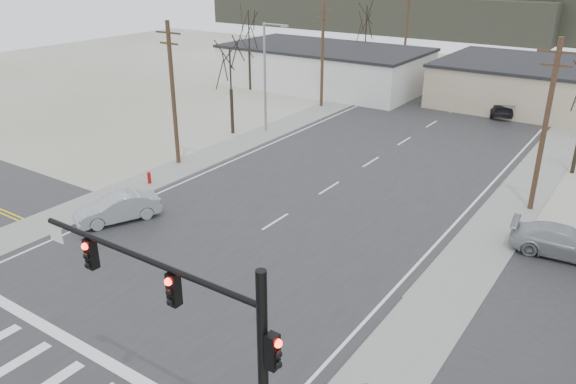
% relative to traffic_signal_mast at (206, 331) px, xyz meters
% --- Properties ---
extents(ground, '(140.00, 140.00, 0.00)m').
position_rel_traffic_signal_mast_xyz_m(ground, '(-7.89, 6.20, -4.67)').
color(ground, silver).
rests_on(ground, ground).
extents(main_road, '(18.00, 110.00, 0.05)m').
position_rel_traffic_signal_mast_xyz_m(main_road, '(-7.89, 21.20, -4.65)').
color(main_road, '#262628').
rests_on(main_road, ground).
extents(cross_road, '(90.00, 10.00, 0.04)m').
position_rel_traffic_signal_mast_xyz_m(cross_road, '(-7.89, 6.20, -4.65)').
color(cross_road, '#262628').
rests_on(cross_road, ground).
extents(sidewalk_left, '(3.00, 90.00, 0.06)m').
position_rel_traffic_signal_mast_xyz_m(sidewalk_left, '(-18.49, 26.20, -4.64)').
color(sidewalk_left, gray).
rests_on(sidewalk_left, ground).
extents(sidewalk_right, '(3.00, 90.00, 0.06)m').
position_rel_traffic_signal_mast_xyz_m(sidewalk_right, '(2.71, 26.20, -4.64)').
color(sidewalk_right, gray).
rests_on(sidewalk_right, ground).
extents(traffic_signal_mast, '(8.95, 0.43, 7.20)m').
position_rel_traffic_signal_mast_xyz_m(traffic_signal_mast, '(0.00, 0.00, 0.00)').
color(traffic_signal_mast, black).
rests_on(traffic_signal_mast, ground).
extents(fire_hydrant, '(0.24, 0.24, 0.87)m').
position_rel_traffic_signal_mast_xyz_m(fire_hydrant, '(-18.09, 14.20, -4.22)').
color(fire_hydrant, '#A50C0C').
rests_on(fire_hydrant, ground).
extents(building_left_far, '(22.30, 12.30, 4.50)m').
position_rel_traffic_signal_mast_xyz_m(building_left_far, '(-23.89, 46.20, -2.42)').
color(building_left_far, silver).
rests_on(building_left_far, ground).
extents(upole_left_b, '(2.20, 0.30, 10.00)m').
position_rel_traffic_signal_mast_xyz_m(upole_left_b, '(-19.39, 18.20, 0.55)').
color(upole_left_b, '#4C3023').
rests_on(upole_left_b, ground).
extents(upole_left_c, '(2.20, 0.30, 10.00)m').
position_rel_traffic_signal_mast_xyz_m(upole_left_c, '(-19.39, 38.20, 0.55)').
color(upole_left_c, '#4C3023').
rests_on(upole_left_c, ground).
extents(upole_left_d, '(2.20, 0.30, 10.00)m').
position_rel_traffic_signal_mast_xyz_m(upole_left_d, '(-19.39, 58.20, 0.55)').
color(upole_left_d, '#4C3023').
rests_on(upole_left_d, ground).
extents(upole_right_a, '(2.20, 0.30, 10.00)m').
position_rel_traffic_signal_mast_xyz_m(upole_right_a, '(3.61, 24.20, 0.55)').
color(upole_right_a, '#4C3023').
rests_on(upole_right_a, ground).
extents(streetlight_main, '(2.40, 0.25, 9.00)m').
position_rel_traffic_signal_mast_xyz_m(streetlight_main, '(-18.69, 28.20, 0.41)').
color(streetlight_main, gray).
rests_on(streetlight_main, ground).
extents(tree_left_near, '(3.30, 3.30, 7.35)m').
position_rel_traffic_signal_mast_xyz_m(tree_left_near, '(-20.89, 26.20, 0.55)').
color(tree_left_near, black).
rests_on(tree_left_near, ground).
extents(tree_left_far, '(3.96, 3.96, 8.82)m').
position_rel_traffic_signal_mast_xyz_m(tree_left_far, '(-21.89, 52.20, 1.61)').
color(tree_left_far, black).
rests_on(tree_left_far, ground).
extents(tree_left_mid, '(3.96, 3.96, 8.82)m').
position_rel_traffic_signal_mast_xyz_m(tree_left_mid, '(-29.89, 40.20, 1.61)').
color(tree_left_mid, black).
rests_on(tree_left_mid, ground).
extents(hill_left, '(70.00, 18.00, 7.00)m').
position_rel_traffic_signal_mast_xyz_m(hill_left, '(-42.89, 98.20, -1.17)').
color(hill_left, '#333026').
rests_on(hill_left, ground).
extents(sedan_crossing, '(3.45, 4.94, 1.54)m').
position_rel_traffic_signal_mast_xyz_m(sedan_crossing, '(-15.35, 9.33, -3.86)').
color(sedan_crossing, '#91969A').
rests_on(sedan_crossing, main_road).
extents(car_far_a, '(3.78, 5.69, 1.53)m').
position_rel_traffic_signal_mast_xyz_m(car_far_a, '(-3.77, 45.00, -3.86)').
color(car_far_a, black).
rests_on(car_far_a, main_road).
extents(car_far_b, '(1.63, 3.94, 1.33)m').
position_rel_traffic_signal_mast_xyz_m(car_far_b, '(-15.16, 67.85, -3.96)').
color(car_far_b, black).
rests_on(car_far_b, main_road).
extents(car_parked_silver, '(5.31, 2.61, 1.49)m').
position_rel_traffic_signal_mast_xyz_m(car_parked_silver, '(6.24, 19.20, -3.90)').
color(car_parked_silver, '#91959B').
rests_on(car_parked_silver, parking_lot).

